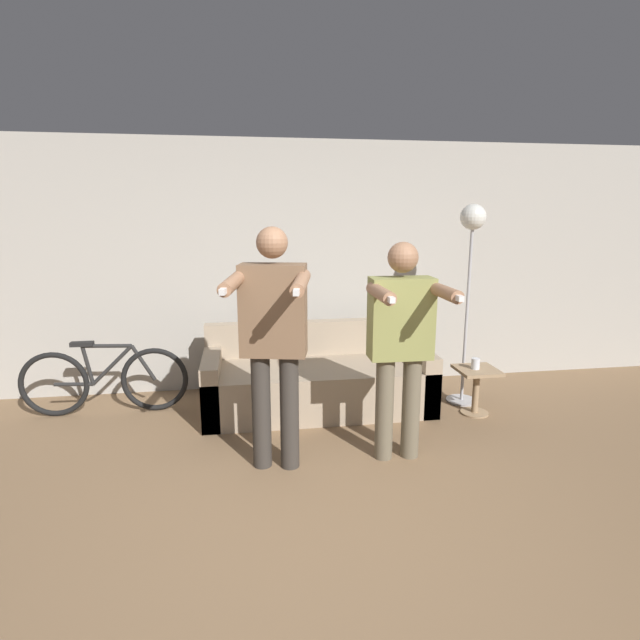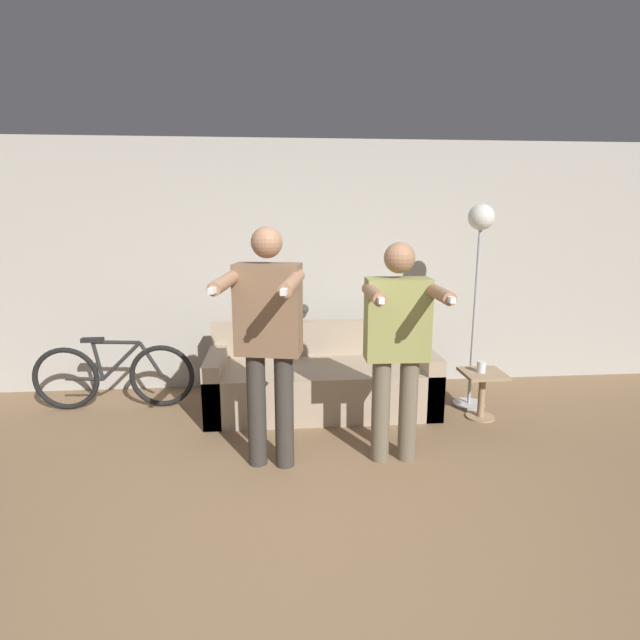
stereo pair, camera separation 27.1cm
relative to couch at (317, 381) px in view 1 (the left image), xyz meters
name	(u,v)px [view 1 (the left image)]	position (x,y,z in m)	size (l,w,h in m)	color
ground_plane	(316,573)	(-0.35, -2.29, -0.27)	(16.00, 16.00, 0.00)	#846647
wall_back	(274,267)	(-0.35, 0.71, 1.03)	(10.00, 0.05, 2.60)	#B7B2A8
couch	(317,381)	(0.00, 0.00, 0.00)	(2.15, 0.91, 0.79)	tan
person_left	(273,333)	(-0.48, -1.12, 0.77)	(0.62, 0.75, 1.78)	#38332D
person_right	(401,337)	(0.46, -1.12, 0.70)	(0.55, 0.68, 1.66)	#6B604C
cat	(282,314)	(-0.30, 0.35, 0.60)	(0.53, 0.15, 0.18)	#3D3833
floor_lamp	(471,247)	(1.46, -0.09, 1.28)	(0.31, 0.31, 1.95)	#B2B2B7
side_table	(476,382)	(1.45, -0.40, 0.05)	(0.37, 0.37, 0.44)	#A38460
cup	(475,364)	(1.43, -0.40, 0.23)	(0.08, 0.08, 0.10)	silver
bicycle	(105,380)	(-1.99, 0.15, 0.06)	(1.52, 0.07, 0.71)	black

